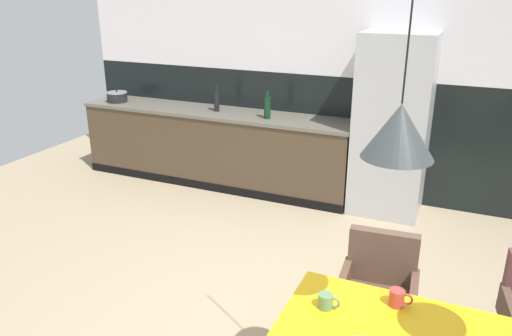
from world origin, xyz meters
The scene contains 11 objects.
back_wall_splashback_dark centered at (0.00, 2.81, 0.69)m, with size 7.43×0.12×1.38m, color black.
back_wall_panel_upper centered at (0.00, 2.81, 2.06)m, with size 7.43×0.12×1.38m, color white.
kitchen_counter centered at (-1.85, 2.45, 0.46)m, with size 3.45×0.63×0.92m.
refrigerator_column centered at (0.25, 2.45, 0.96)m, with size 0.74×0.60×1.91m, color #ADAFB2.
armchair_near_window centered at (0.58, 0.19, 0.51)m, with size 0.52×0.50×0.81m.
mug_tall_blue centered at (0.76, -0.38, 0.79)m, with size 0.12×0.08×0.09m.
mug_wide_latte centered at (0.42, -0.55, 0.78)m, with size 0.12×0.08×0.08m.
cooking_pot centered at (-3.23, 2.37, 0.98)m, with size 0.26×0.26×0.15m.
bottle_spice_small centered at (-1.81, 2.44, 1.05)m, with size 0.06×0.06×0.32m.
bottle_oil_tall centered at (-1.12, 2.36, 1.05)m, with size 0.08×0.08×0.31m.
pendant_lamp_over_table_near centered at (0.72, -0.65, 1.77)m, with size 0.31×0.31×1.05m.
Camera 1 is at (0.98, -2.72, 2.34)m, focal length 34.95 mm.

